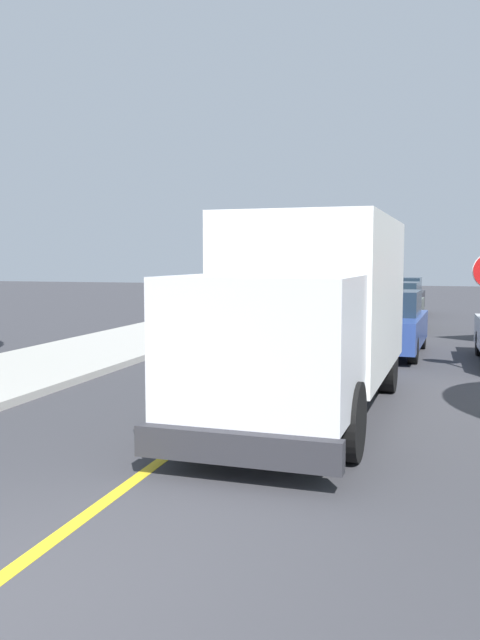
{
  "coord_description": "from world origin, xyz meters",
  "views": [
    {
      "loc": [
        3.23,
        -3.77,
        2.51
      ],
      "look_at": [
        -0.16,
        7.75,
        1.4
      ],
      "focal_mm": 37.36,
      "sensor_mm": 36.0,
      "label": 1
    }
  ],
  "objects_px": {
    "box_truck": "(311,304)",
    "parked_car_near": "(387,324)",
    "parked_car_mid": "(395,307)",
    "parked_car_far": "(402,297)"
  },
  "relations": [
    {
      "from": "parked_car_near",
      "to": "parked_car_mid",
      "type": "relative_size",
      "value": 1.0
    },
    {
      "from": "box_truck",
      "to": "parked_car_far",
      "type": "height_order",
      "value": "box_truck"
    },
    {
      "from": "parked_car_mid",
      "to": "parked_car_far",
      "type": "height_order",
      "value": "same"
    },
    {
      "from": "box_truck",
      "to": "parked_car_near",
      "type": "relative_size",
      "value": 1.62
    },
    {
      "from": "box_truck",
      "to": "parked_car_far",
      "type": "xyz_separation_m",
      "value": [
        0.52,
        19.68,
        -0.97
      ]
    },
    {
      "from": "parked_car_near",
      "to": "parked_car_mid",
      "type": "xyz_separation_m",
      "value": [
        -0.19,
        6.63,
        0.0
      ]
    },
    {
      "from": "box_truck",
      "to": "parked_car_near",
      "type": "bearing_deg",
      "value": 83.93
    },
    {
      "from": "parked_car_mid",
      "to": "parked_car_far",
      "type": "xyz_separation_m",
      "value": [
        -0.04,
        6.01,
        0.0
      ]
    },
    {
      "from": "box_truck",
      "to": "parked_car_far",
      "type": "relative_size",
      "value": 1.63
    },
    {
      "from": "parked_car_near",
      "to": "parked_car_mid",
      "type": "height_order",
      "value": "same"
    }
  ]
}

